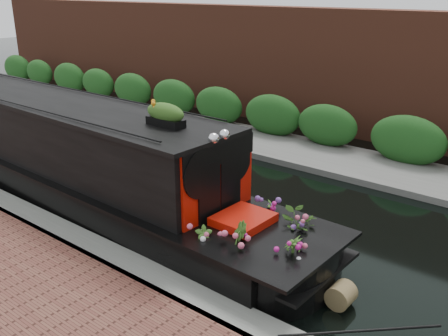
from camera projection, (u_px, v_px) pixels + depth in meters
The scene contains 7 objects.
ground at pixel (223, 204), 11.33m from camera, with size 80.00×80.00×0.00m, color black.
near_bank_coping at pixel (107, 264), 8.91m from camera, with size 40.00×0.60×0.50m, color gray.
far_bank_path at pixel (314, 158), 14.40m from camera, with size 40.00×2.40×0.34m, color #63625E.
far_hedge at pixel (329, 150), 15.06m from camera, with size 40.00×1.10×2.80m, color #1B4A19.
far_brick_wall at pixel (359, 135), 16.59m from camera, with size 40.00×1.00×8.00m, color brown.
narrowboat at pixel (75, 163), 11.38m from camera, with size 12.49×2.48×2.92m.
rope_fender at pixel (341, 295), 7.67m from camera, with size 0.39×0.39×0.38m, color brown.
Camera 1 is at (6.50, -8.05, 4.68)m, focal length 40.00 mm.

